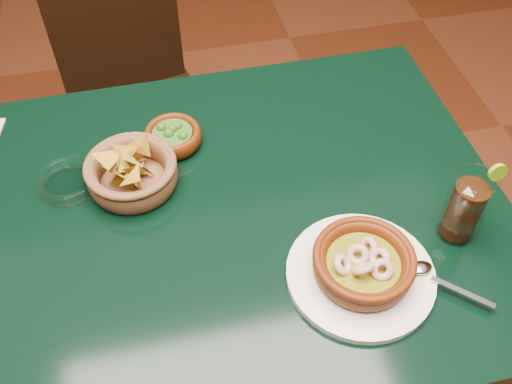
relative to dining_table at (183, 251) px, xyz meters
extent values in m
cube|color=black|center=(0.00, 0.00, 0.08)|extent=(1.20, 0.80, 0.04)
cylinder|color=black|center=(0.54, 0.34, -0.30)|extent=(0.06, 0.06, 0.71)
cube|color=black|center=(-0.04, 0.64, -0.24)|extent=(0.46, 0.46, 0.04)
cylinder|color=black|center=(-0.16, 0.44, -0.45)|extent=(0.03, 0.03, 0.41)
cylinder|color=black|center=(0.16, 0.52, -0.45)|extent=(0.03, 0.03, 0.41)
cylinder|color=black|center=(-0.23, 0.76, -0.45)|extent=(0.03, 0.03, 0.41)
cylinder|color=black|center=(0.09, 0.84, -0.45)|extent=(0.03, 0.03, 0.41)
cube|color=black|center=(-0.07, 0.81, -0.02)|extent=(0.36, 0.11, 0.40)
cylinder|color=silver|center=(0.28, -0.19, 0.11)|extent=(0.24, 0.24, 0.01)
cylinder|color=#461805|center=(0.28, -0.19, 0.12)|extent=(0.14, 0.14, 0.01)
torus|color=#461805|center=(0.28, -0.19, 0.13)|extent=(0.18, 0.18, 0.04)
torus|color=#461805|center=(0.28, -0.19, 0.15)|extent=(0.17, 0.17, 0.01)
cylinder|color=#655E0F|center=(0.28, -0.19, 0.14)|extent=(0.12, 0.12, 0.01)
torus|color=#CB9D8F|center=(0.30, -0.19, 0.15)|extent=(0.05, 0.05, 0.04)
torus|color=#CB9D8F|center=(0.29, -0.17, 0.14)|extent=(0.04, 0.05, 0.04)
torus|color=#CB9D8F|center=(0.27, -0.18, 0.15)|extent=(0.05, 0.05, 0.04)
torus|color=#CB9D8F|center=(0.24, -0.19, 0.15)|extent=(0.05, 0.05, 0.04)
torus|color=#CB9D8F|center=(0.27, -0.21, 0.15)|extent=(0.05, 0.04, 0.04)
torus|color=#CB9D8F|center=(0.30, -0.21, 0.15)|extent=(0.05, 0.05, 0.04)
cube|color=silver|center=(0.42, -0.26, 0.12)|extent=(0.08, 0.08, 0.00)
ellipsoid|color=silver|center=(0.37, -0.20, 0.12)|extent=(0.04, 0.03, 0.01)
cylinder|color=brown|center=(-0.07, 0.10, 0.10)|extent=(0.14, 0.14, 0.01)
torus|color=brown|center=(-0.07, 0.10, 0.13)|extent=(0.20, 0.20, 0.06)
torus|color=brown|center=(-0.07, 0.10, 0.15)|extent=(0.17, 0.17, 0.01)
cone|color=#AB821E|center=(-0.06, 0.05, 0.17)|extent=(0.07, 0.09, 0.05)
cone|color=#AB821E|center=(-0.06, 0.10, 0.17)|extent=(0.06, 0.08, 0.06)
cone|color=#AB821E|center=(-0.09, 0.13, 0.13)|extent=(0.05, 0.09, 0.07)
cone|color=#AB821E|center=(-0.05, 0.11, 0.13)|extent=(0.06, 0.06, 0.06)
cone|color=#AB821E|center=(-0.07, 0.09, 0.15)|extent=(0.08, 0.03, 0.08)
cone|color=#AB821E|center=(-0.06, 0.08, 0.14)|extent=(0.04, 0.09, 0.08)
cone|color=#AB821E|center=(-0.04, 0.14, 0.16)|extent=(0.09, 0.03, 0.08)
cone|color=#AB821E|center=(-0.09, 0.09, 0.15)|extent=(0.06, 0.06, 0.07)
cone|color=#AB821E|center=(-0.06, 0.09, 0.13)|extent=(0.06, 0.08, 0.07)
cone|color=#AB821E|center=(-0.10, 0.09, 0.17)|extent=(0.05, 0.07, 0.07)
cone|color=#AB821E|center=(-0.05, 0.06, 0.13)|extent=(0.02, 0.09, 0.09)
cone|color=#AB821E|center=(-0.06, 0.11, 0.13)|extent=(0.06, 0.04, 0.06)
cone|color=#AB821E|center=(-0.07, 0.11, 0.13)|extent=(0.04, 0.08, 0.08)
cone|color=#AB821E|center=(-0.08, 0.07, 0.13)|extent=(0.09, 0.03, 0.08)
cone|color=#AB821E|center=(-0.08, 0.09, 0.12)|extent=(0.07, 0.02, 0.07)
cone|color=#AB821E|center=(-0.07, 0.10, 0.16)|extent=(0.05, 0.08, 0.07)
cone|color=#AB821E|center=(-0.07, 0.12, 0.16)|extent=(0.08, 0.05, 0.08)
cone|color=#AB821E|center=(-0.04, 0.14, 0.13)|extent=(0.08, 0.04, 0.08)
cone|color=#AB821E|center=(-0.10, 0.10, 0.17)|extent=(0.08, 0.07, 0.04)
cone|color=#AB821E|center=(-0.07, 0.10, 0.14)|extent=(0.06, 0.07, 0.06)
cylinder|color=#461805|center=(0.02, 0.19, 0.10)|extent=(0.10, 0.10, 0.01)
torus|color=#461805|center=(0.02, 0.19, 0.12)|extent=(0.13, 0.13, 0.04)
cylinder|color=#1D4510|center=(0.02, 0.19, 0.13)|extent=(0.08, 0.08, 0.01)
sphere|color=#1D4510|center=(0.02, 0.20, 0.13)|extent=(0.02, 0.02, 0.02)
sphere|color=#1D4510|center=(0.04, 0.17, 0.13)|extent=(0.02, 0.02, 0.02)
sphere|color=#1D4510|center=(0.01, 0.19, 0.13)|extent=(0.02, 0.02, 0.02)
sphere|color=#1D4510|center=(0.03, 0.20, 0.13)|extent=(0.02, 0.02, 0.02)
sphere|color=#1D4510|center=(0.00, 0.21, 0.13)|extent=(0.02, 0.02, 0.02)
cylinder|color=white|center=(0.47, -0.14, 0.10)|extent=(0.07, 0.07, 0.01)
torus|color=white|center=(0.47, -0.14, 0.17)|extent=(0.14, 0.14, 0.08)
cylinder|color=black|center=(0.47, -0.14, 0.16)|extent=(0.06, 0.06, 0.11)
cube|color=silver|center=(0.46, -0.15, 0.20)|extent=(0.03, 0.02, 0.03)
cube|color=silver|center=(0.47, -0.15, 0.20)|extent=(0.02, 0.02, 0.02)
cube|color=silver|center=(0.46, -0.14, 0.21)|extent=(0.03, 0.02, 0.03)
torus|color=white|center=(0.47, -0.14, 0.24)|extent=(0.07, 0.07, 0.00)
cylinder|color=#618D0C|center=(0.50, -0.14, 0.25)|extent=(0.03, 0.01, 0.03)
cylinder|color=white|center=(-0.19, 0.12, 0.10)|extent=(0.10, 0.10, 0.01)
torus|color=white|center=(-0.19, 0.12, 0.11)|extent=(0.13, 0.13, 0.03)
camera|label=1|loc=(0.00, -0.64, 0.90)|focal=40.00mm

